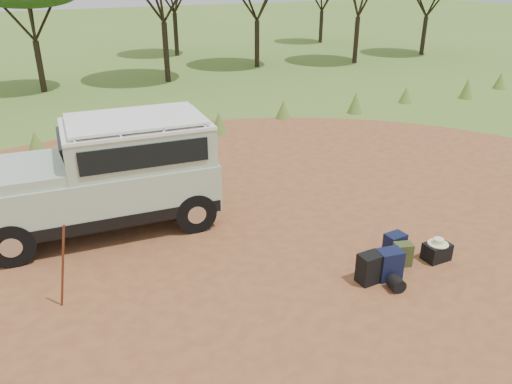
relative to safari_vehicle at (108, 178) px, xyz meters
name	(u,v)px	position (x,y,z in m)	size (l,w,h in m)	color
ground	(241,272)	(1.85, -3.00, -1.21)	(140.00, 140.00, 0.00)	#597D2C
dirt_clearing	(241,272)	(1.85, -3.00, -1.21)	(23.00, 23.00, 0.01)	#925E2F
grass_fringe	(137,132)	(1.97, 5.67, -0.81)	(36.60, 1.60, 0.90)	#597D2C
safari_vehicle	(108,178)	(0.00, 0.00, 0.00)	(5.31, 2.43, 2.51)	#A6BDA2
walking_staff	(63,267)	(-1.31, -2.67, -0.38)	(0.04, 0.04, 1.69)	#602B16
backpack_black	(370,268)	(3.88, -4.36, -0.91)	(0.43, 0.32, 0.60)	black
backpack_navy	(389,264)	(4.29, -4.42, -0.91)	(0.46, 0.33, 0.60)	#111936
backpack_olive	(403,254)	(4.84, -4.18, -0.97)	(0.35, 0.25, 0.48)	#434821
duffel_navy	(395,244)	(4.99, -3.78, -0.98)	(0.41, 0.30, 0.46)	#111936
hard_case	(437,252)	(5.60, -4.34, -1.03)	(0.52, 0.37, 0.37)	black
stuff_sack	(396,284)	(4.16, -4.80, -1.07)	(0.27, 0.27, 0.27)	black
safari_hat	(438,242)	(5.60, -4.34, -0.80)	(0.41, 0.41, 0.12)	beige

